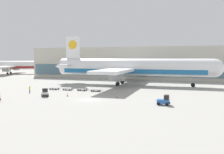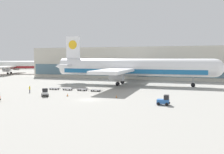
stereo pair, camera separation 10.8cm
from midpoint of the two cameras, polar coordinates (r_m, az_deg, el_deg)
ground_plane at (r=55.12m, az=-5.28°, el=-5.23°), size 400.00×400.00×0.00m
terminal_building at (r=116.59m, az=3.68°, el=3.27°), size 90.00×18.20×14.00m
airplane_main at (r=84.81m, az=4.13°, el=2.09°), size 58.09×48.21×17.00m
airplane_distant at (r=154.50m, az=-21.45°, el=2.45°), size 45.94×39.63×14.17m
baggage_tug_mid at (r=49.85m, az=11.85°, el=-5.30°), size 2.49×1.68×2.00m
baggage_tug_far at (r=61.88m, az=-15.03°, el=-3.49°), size 2.62×2.81×2.00m
baggage_dolly_lead at (r=74.47m, az=-13.02°, el=-2.52°), size 3.73×1.64×0.48m
baggage_dolly_second at (r=72.49m, az=-10.06°, el=-2.66°), size 3.73×1.64×0.48m
baggage_dolly_third at (r=70.71m, az=-6.77°, el=-2.80°), size 3.73×1.64×0.48m
baggage_dolly_trail at (r=68.79m, az=-3.71°, el=-2.98°), size 3.73×1.64×0.48m
ground_crew_near at (r=69.43m, az=-18.26°, el=-2.55°), size 0.29×0.56×1.81m
traffic_cone_near at (r=60.80m, az=-10.08°, el=-4.02°), size 0.40×0.40×0.76m
traffic_cone_far at (r=57.82m, az=1.07°, el=-4.47°), size 0.40×0.40×0.60m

